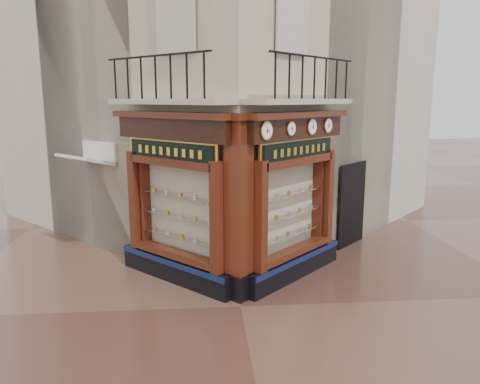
{
  "coord_description": "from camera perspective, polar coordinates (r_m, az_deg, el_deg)",
  "views": [
    {
      "loc": [
        -0.76,
        -9.07,
        4.26
      ],
      "look_at": [
        0.15,
        2.0,
        2.04
      ],
      "focal_mm": 35.0,
      "sensor_mm": 36.0,
      "label": 1
    }
  ],
  "objects": [
    {
      "name": "main_building",
      "position": [
        15.35,
        -1.89,
        17.81
      ],
      "size": [
        11.31,
        11.31,
        12.0
      ],
      "primitive_type": "cube",
      "rotation": [
        0.0,
        0.0,
        0.79
      ],
      "color": "#B8AA8F",
      "rests_on": "ground"
    },
    {
      "name": "clock_c",
      "position": [
        11.08,
        8.74,
        7.86
      ],
      "size": [
        0.3,
        0.3,
        0.38
      ],
      "rotation": [
        0.0,
        0.0,
        0.79
      ],
      "color": "#BB753E",
      "rests_on": "ground"
    },
    {
      "name": "balcony",
      "position": [
        10.58,
        -0.57,
        11.06
      ],
      "size": [
        5.94,
        2.97,
        1.03
      ],
      "color": "#B8AA8F",
      "rests_on": "ground"
    },
    {
      "name": "signboard_left",
      "position": [
        10.67,
        -8.45,
        4.94
      ],
      "size": [
        2.1,
        2.1,
        0.56
      ],
      "rotation": [
        0.0,
        0.0,
        2.36
      ],
      "color": "gold",
      "rests_on": "ground"
    },
    {
      "name": "ground",
      "position": [
        10.05,
        0.1,
        -13.78
      ],
      "size": [
        80.0,
        80.0,
        0.0
      ],
      "primitive_type": "plane",
      "color": "#4A2B22",
      "rests_on": "ground"
    },
    {
      "name": "corner_pilaster",
      "position": [
        9.88,
        -0.14,
        -2.25
      ],
      "size": [
        0.85,
        0.85,
        3.98
      ],
      "rotation": [
        0.0,
        0.0,
        0.79
      ],
      "color": "black",
      "rests_on": "ground"
    },
    {
      "name": "signboard_right",
      "position": [
        10.88,
        7.16,
        5.09
      ],
      "size": [
        2.11,
        2.11,
        0.56
      ],
      "rotation": [
        0.0,
        0.0,
        0.79
      ],
      "color": "gold",
      "rests_on": "ground"
    },
    {
      "name": "shopfront_left",
      "position": [
        10.9,
        -7.97,
        -0.9
      ],
      "size": [
        2.86,
        2.86,
        3.98
      ],
      "rotation": [
        0.0,
        0.0,
        2.36
      ],
      "color": "black",
      "rests_on": "ground"
    },
    {
      "name": "awning",
      "position": [
        13.82,
        -17.69,
        -7.21
      ],
      "size": [
        1.71,
        1.71,
        0.32
      ],
      "primitive_type": null,
      "rotation": [
        0.26,
        0.0,
        2.36
      ],
      "color": "silver",
      "rests_on": "ground"
    },
    {
      "name": "neighbour_left",
      "position": [
        17.83,
        -10.55,
        15.11
      ],
      "size": [
        11.31,
        11.31,
        11.0
      ],
      "primitive_type": "cube",
      "rotation": [
        0.0,
        0.0,
        0.79
      ],
      "color": "#B5AD9D",
      "rests_on": "ground"
    },
    {
      "name": "clock_a",
      "position": [
        9.64,
        3.23,
        7.47
      ],
      "size": [
        0.31,
        0.31,
        0.39
      ],
      "rotation": [
        0.0,
        0.0,
        0.79
      ],
      "color": "#BB753E",
      "rests_on": "ground"
    },
    {
      "name": "neighbour_right",
      "position": [
        18.04,
        5.88,
        15.19
      ],
      "size": [
        11.31,
        11.31,
        11.0
      ],
      "primitive_type": "cube",
      "rotation": [
        0.0,
        0.0,
        0.79
      ],
      "color": "#B5AD9D",
      "rests_on": "ground"
    },
    {
      "name": "clock_d",
      "position": [
        11.71,
        10.66,
        7.97
      ],
      "size": [
        0.29,
        0.29,
        0.36
      ],
      "rotation": [
        0.0,
        0.0,
        0.79
      ],
      "color": "#BB753E",
      "rests_on": "ground"
    },
    {
      "name": "clock_b",
      "position": [
        10.36,
        6.23,
        7.69
      ],
      "size": [
        0.26,
        0.26,
        0.32
      ],
      "rotation": [
        0.0,
        0.0,
        0.79
      ],
      "color": "#BB753E",
      "rests_on": "ground"
    },
    {
      "name": "shopfront_right",
      "position": [
        11.1,
        6.68,
        -0.65
      ],
      "size": [
        2.86,
        2.86,
        3.98
      ],
      "rotation": [
        0.0,
        0.0,
        0.79
      ],
      "color": "black",
      "rests_on": "ground"
    }
  ]
}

